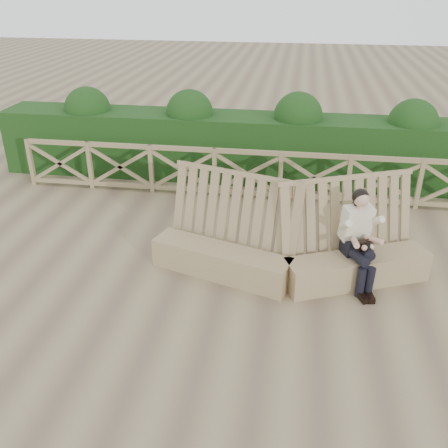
# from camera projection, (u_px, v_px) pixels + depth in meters

# --- Properties ---
(ground) EXTENTS (60.00, 60.00, 0.00)m
(ground) POSITION_uv_depth(u_px,v_px,m) (222.00, 286.00, 7.94)
(ground) COLOR brown
(ground) RESTS_ON ground
(bench) EXTENTS (4.51, 1.61, 1.62)m
(bench) POSITION_uv_depth(u_px,v_px,m) (289.00, 254.00, 8.02)
(bench) COLOR #8B744F
(bench) RESTS_ON ground
(woman) EXTENTS (0.63, 1.01, 1.57)m
(woman) POSITION_uv_depth(u_px,v_px,m) (359.00, 236.00, 7.68)
(woman) COLOR black
(woman) RESTS_ON ground
(guardrail) EXTENTS (10.10, 0.09, 1.10)m
(guardrail) POSITION_uv_depth(u_px,v_px,m) (247.00, 174.00, 10.77)
(guardrail) COLOR olive
(guardrail) RESTS_ON ground
(hedge) EXTENTS (12.00, 1.20, 1.50)m
(hedge) POSITION_uv_depth(u_px,v_px,m) (253.00, 148.00, 11.73)
(hedge) COLOR black
(hedge) RESTS_ON ground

